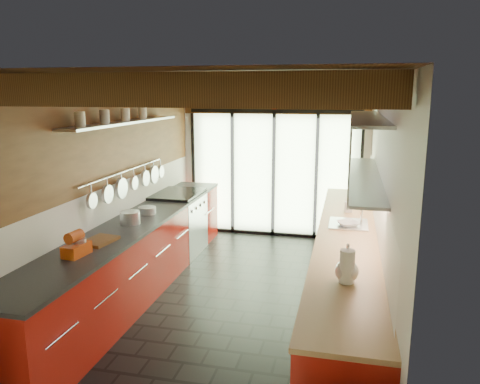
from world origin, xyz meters
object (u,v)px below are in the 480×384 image
at_px(kettle, 347,270).
at_px(soap_bottle, 349,204).
at_px(bowl, 348,224).
at_px(paper_towel, 347,267).
at_px(stand_mixer, 77,246).

relative_size(kettle, soap_bottle, 1.27).
height_order(soap_bottle, bowl, soap_bottle).
distance_m(paper_towel, soap_bottle, 2.39).
distance_m(paper_towel, bowl, 1.70).
bearing_deg(kettle, soap_bottle, 90.00).
height_order(stand_mixer, bowl, stand_mixer).
relative_size(kettle, bowl, 1.10).
distance_m(stand_mixer, bowl, 3.01).
distance_m(kettle, paper_towel, 0.06).
xyz_separation_m(stand_mixer, soap_bottle, (2.54, 2.30, 0.00)).
bearing_deg(bowl, paper_towel, -90.00).
bearing_deg(paper_towel, stand_mixer, 177.99).
height_order(kettle, soap_bottle, kettle).
xyz_separation_m(paper_towel, bowl, (0.00, 1.70, -0.11)).
height_order(stand_mixer, paper_towel, paper_towel).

